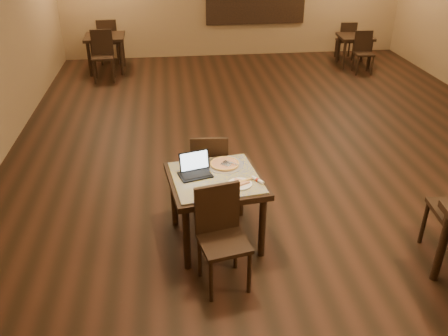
{
  "coord_description": "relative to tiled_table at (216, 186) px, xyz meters",
  "views": [
    {
      "loc": [
        -1.6,
        -6.41,
        3.1
      ],
      "look_at": [
        -1.11,
        -2.3,
        0.85
      ],
      "focal_mm": 38.0,
      "sensor_mm": 36.0,
      "label": 1
    }
  ],
  "objects": [
    {
      "name": "other_table_b",
      "position": [
        -1.72,
        6.31,
        -0.02
      ],
      "size": [
        0.85,
        0.85,
        0.77
      ],
      "rotation": [
        0.0,
        0.0,
        0.03
      ],
      "color": "black",
      "rests_on": "ground"
    },
    {
      "name": "plate",
      "position": [
        0.22,
        -0.18,
        0.11
      ],
      "size": [
        0.24,
        0.24,
        0.01
      ],
      "primitive_type": "cylinder",
      "color": "white",
      "rests_on": "tiled_table"
    },
    {
      "name": "other_table_a_chair_far",
      "position": [
        3.74,
        6.59,
        -0.17
      ],
      "size": [
        0.41,
        0.41,
        0.87
      ],
      "rotation": [
        0.0,
        0.0,
        3.05
      ],
      "color": "black",
      "rests_on": "ground"
    },
    {
      "name": "chair_main_far",
      "position": [
        -0.01,
        0.62,
        -0.12
      ],
      "size": [
        0.45,
        0.45,
        0.95
      ],
      "rotation": [
        0.0,
        0.0,
        3.06
      ],
      "color": "black",
      "rests_on": "ground"
    },
    {
      "name": "chair_main_near",
      "position": [
        -0.02,
        -0.62,
        -0.11
      ],
      "size": [
        0.5,
        0.5,
        0.97
      ],
      "rotation": [
        0.0,
        0.0,
        0.21
      ],
      "color": "black",
      "rests_on": "ground"
    },
    {
      "name": "laptop",
      "position": [
        -0.2,
        0.1,
        0.16
      ],
      "size": [
        0.36,
        0.32,
        0.22
      ],
      "rotation": [
        0.0,
        0.0,
        0.27
      ],
      "color": "black",
      "rests_on": "tiled_table"
    },
    {
      "name": "other_table_a_chair_near",
      "position": [
        3.75,
        5.57,
        -0.17
      ],
      "size": [
        0.41,
        0.41,
        0.87
      ],
      "rotation": [
        0.0,
        0.0,
        -0.09
      ],
      "color": "black",
      "rests_on": "ground"
    },
    {
      "name": "pizza_pan",
      "position": [
        0.12,
        0.24,
        0.11
      ],
      "size": [
        0.39,
        0.39,
        0.01
      ],
      "primitive_type": "cylinder",
      "color": "silver",
      "rests_on": "tiled_table"
    },
    {
      "name": "ground",
      "position": [
        1.2,
        2.31,
        -0.66
      ],
      "size": [
        10.0,
        10.0,
        0.0
      ],
      "primitive_type": "plane",
      "color": "black",
      "rests_on": "ground"
    },
    {
      "name": "spatula",
      "position": [
        0.14,
        0.22,
        0.13
      ],
      "size": [
        0.26,
        0.23,
        0.01
      ],
      "primitive_type": "cube",
      "rotation": [
        0.0,
        0.0,
        0.92
      ],
      "color": "silver",
      "rests_on": "pizza_whole"
    },
    {
      "name": "pizza_slice",
      "position": [
        0.22,
        -0.18,
        0.13
      ],
      "size": [
        0.26,
        0.26,
        0.02
      ],
      "primitive_type": null,
      "rotation": [
        0.0,
        0.0,
        0.46
      ],
      "color": "beige",
      "rests_on": "plate"
    },
    {
      "name": "other_table_a",
      "position": [
        3.75,
        6.08,
        -0.1
      ],
      "size": [
        0.78,
        0.78,
        0.67
      ],
      "rotation": [
        0.0,
        0.0,
        -0.09
      ],
      "color": "black",
      "rests_on": "ground"
    },
    {
      "name": "other_table_b_chair_far",
      "position": [
        -1.72,
        6.9,
        -0.1
      ],
      "size": [
        0.44,
        0.44,
        1.0
      ],
      "rotation": [
        0.0,
        0.0,
        3.17
      ],
      "color": "black",
      "rests_on": "ground"
    },
    {
      "name": "napkin_roll",
      "position": [
        0.4,
        -0.14,
        0.12
      ],
      "size": [
        0.11,
        0.15,
        0.04
      ],
      "rotation": [
        0.0,
        0.0,
        0.59
      ],
      "color": "white",
      "rests_on": "tiled_table"
    },
    {
      "name": "tiled_table",
      "position": [
        0.0,
        0.0,
        0.0
      ],
      "size": [
        1.03,
        1.03,
        0.76
      ],
      "rotation": [
        0.0,
        0.0,
        0.13
      ],
      "color": "black",
      "rests_on": "ground"
    },
    {
      "name": "other_table_b_chair_near",
      "position": [
        -1.72,
        5.73,
        -0.1
      ],
      "size": [
        0.44,
        0.44,
        1.0
      ],
      "rotation": [
        0.0,
        0.0,
        0.03
      ],
      "color": "black",
      "rests_on": "ground"
    },
    {
      "name": "pizza_whole",
      "position": [
        0.12,
        0.24,
        0.12
      ],
      "size": [
        0.31,
        0.31,
        0.02
      ],
      "color": "beige",
      "rests_on": "pizza_pan"
    }
  ]
}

